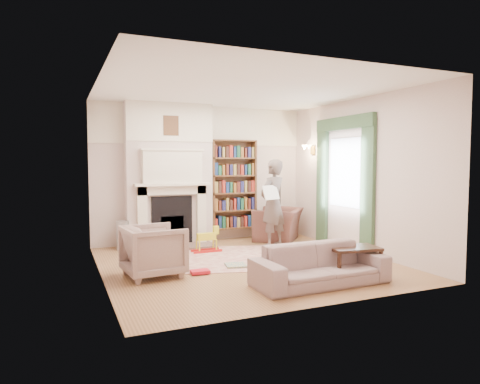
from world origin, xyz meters
name	(u,v)px	position (x,y,z in m)	size (l,w,h in m)	color
floor	(246,263)	(0.00, 0.00, 0.00)	(4.50, 4.50, 0.00)	brown
ceiling	(246,89)	(0.00, 0.00, 2.80)	(4.50, 4.50, 0.00)	white
wall_back	(202,174)	(0.00, 2.25, 1.40)	(4.50, 4.50, 0.00)	beige
wall_front	(327,184)	(0.00, -2.25, 1.40)	(4.50, 4.50, 0.00)	beige
wall_left	(100,180)	(-2.25, 0.00, 1.40)	(4.50, 4.50, 0.00)	beige
wall_right	(359,176)	(2.25, 0.00, 1.40)	(4.50, 4.50, 0.00)	beige
fireplace	(169,175)	(-0.75, 2.05, 1.39)	(1.70, 0.58, 2.80)	beige
bookcase	(233,184)	(0.65, 2.12, 1.18)	(1.00, 0.24, 1.85)	brown
window	(345,173)	(2.23, 0.40, 1.45)	(0.02, 0.90, 1.30)	silver
curtain_left	(368,188)	(2.20, -0.30, 1.20)	(0.07, 0.32, 2.40)	#2F492F
curtain_right	(322,184)	(2.20, 1.10, 1.20)	(0.07, 0.32, 2.40)	#2F492F
pelmet	(344,123)	(2.19, 0.40, 2.38)	(0.09, 1.70, 0.24)	#2F492F
wall_sconce	(305,150)	(2.03, 1.50, 1.90)	(0.20, 0.24, 0.24)	gold
rug	(218,258)	(-0.31, 0.51, 0.01)	(2.59, 1.99, 0.01)	beige
armchair_reading	(278,224)	(1.49, 1.65, 0.33)	(1.03, 0.90, 0.67)	#482626
armchair_left	(154,251)	(-1.55, -0.19, 0.37)	(0.79, 0.82, 0.74)	#ACA28D
sofa	(320,265)	(0.42, -1.50, 0.27)	(1.85, 0.72, 0.54)	gray
man_reading	(273,203)	(1.04, 1.05, 0.85)	(0.62, 0.41, 1.70)	#574A45
newspaper	(271,193)	(0.89, 0.85, 1.08)	(0.40, 0.02, 0.28)	white
coffee_table	(353,262)	(1.04, -1.41, 0.23)	(0.70, 0.45, 0.45)	#321E11
paraffin_heater	(123,235)	(-1.69, 1.90, 0.28)	(0.24, 0.24, 0.55)	#9A9DA1
rocking_horse	(206,239)	(-0.32, 1.06, 0.24)	(0.54, 0.22, 0.48)	gold
board_game	(236,265)	(-0.24, -0.16, 0.03)	(0.32, 0.32, 0.03)	#E7BF51
game_box_lid	(200,272)	(-0.90, -0.35, 0.04)	(0.27, 0.18, 0.05)	red
comic_annuals	(268,265)	(0.24, -0.32, 0.02)	(0.88, 0.83, 0.02)	red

